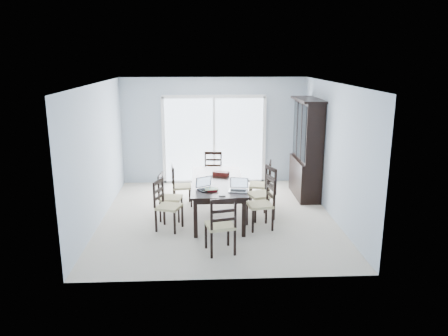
{
  "coord_description": "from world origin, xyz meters",
  "views": [
    {
      "loc": [
        -0.28,
        -8.12,
        3.08
      ],
      "look_at": [
        0.12,
        0.0,
        0.99
      ],
      "focal_mm": 35.0,
      "sensor_mm": 36.0,
      "label": 1
    }
  ],
  "objects_px": {
    "hot_tub": "(201,153)",
    "chair_left_mid": "(166,192)",
    "chair_left_near": "(164,200)",
    "laptop_dark": "(207,187)",
    "dining_table": "(218,184)",
    "china_hutch": "(307,150)",
    "chair_right_far": "(265,179)",
    "cell_phone": "(222,196)",
    "chair_end_near": "(222,219)",
    "chair_right_mid": "(265,187)",
    "laptop_silver": "(238,188)",
    "chair_end_far": "(213,168)",
    "game_box": "(221,174)",
    "chair_left_far": "(178,181)",
    "chair_right_near": "(265,197)"
  },
  "relations": [
    {
      "from": "dining_table",
      "to": "china_hutch",
      "type": "distance_m",
      "value": 2.41
    },
    {
      "from": "chair_left_near",
      "to": "chair_left_far",
      "type": "relative_size",
      "value": 1.06
    },
    {
      "from": "chair_left_mid",
      "to": "chair_end_far",
      "type": "bearing_deg",
      "value": 158.33
    },
    {
      "from": "chair_left_near",
      "to": "chair_right_mid",
      "type": "distance_m",
      "value": 1.98
    },
    {
      "from": "cell_phone",
      "to": "chair_left_far",
      "type": "bearing_deg",
      "value": 114.08
    },
    {
      "from": "chair_right_near",
      "to": "hot_tub",
      "type": "height_order",
      "value": "chair_right_near"
    },
    {
      "from": "dining_table",
      "to": "chair_right_near",
      "type": "distance_m",
      "value": 1.04
    },
    {
      "from": "chair_end_far",
      "to": "chair_right_mid",
      "type": "bearing_deg",
      "value": 125.95
    },
    {
      "from": "laptop_dark",
      "to": "game_box",
      "type": "xyz_separation_m",
      "value": [
        0.28,
        0.97,
        -0.01
      ]
    },
    {
      "from": "cell_phone",
      "to": "chair_end_near",
      "type": "bearing_deg",
      "value": -95.7
    },
    {
      "from": "chair_end_near",
      "to": "laptop_silver",
      "type": "relative_size",
      "value": 3.04
    },
    {
      "from": "chair_left_near",
      "to": "chair_left_far",
      "type": "distance_m",
      "value": 1.31
    },
    {
      "from": "dining_table",
      "to": "chair_left_far",
      "type": "height_order",
      "value": "chair_left_far"
    },
    {
      "from": "chair_left_far",
      "to": "hot_tub",
      "type": "xyz_separation_m",
      "value": [
        0.49,
        2.94,
        -0.04
      ]
    },
    {
      "from": "dining_table",
      "to": "chair_left_mid",
      "type": "xyz_separation_m",
      "value": [
        -0.99,
        -0.07,
        -0.12
      ]
    },
    {
      "from": "chair_end_far",
      "to": "laptop_silver",
      "type": "relative_size",
      "value": 2.94
    },
    {
      "from": "chair_left_mid",
      "to": "chair_right_far",
      "type": "height_order",
      "value": "chair_right_far"
    },
    {
      "from": "dining_table",
      "to": "china_hutch",
      "type": "height_order",
      "value": "china_hutch"
    },
    {
      "from": "laptop_dark",
      "to": "hot_tub",
      "type": "relative_size",
      "value": 0.18
    },
    {
      "from": "laptop_dark",
      "to": "cell_phone",
      "type": "xyz_separation_m",
      "value": [
        0.25,
        -0.39,
        -0.05
      ]
    },
    {
      "from": "dining_table",
      "to": "hot_tub",
      "type": "distance_m",
      "value": 3.69
    },
    {
      "from": "game_box",
      "to": "cell_phone",
      "type": "bearing_deg",
      "value": -91.42
    },
    {
      "from": "laptop_dark",
      "to": "chair_right_mid",
      "type": "bearing_deg",
      "value": -4.5
    },
    {
      "from": "chair_right_mid",
      "to": "laptop_silver",
      "type": "xyz_separation_m",
      "value": [
        -0.58,
        -0.67,
        0.18
      ]
    },
    {
      "from": "cell_phone",
      "to": "game_box",
      "type": "distance_m",
      "value": 1.35
    },
    {
      "from": "china_hutch",
      "to": "cell_phone",
      "type": "xyz_separation_m",
      "value": [
        -1.98,
        -2.25,
        -0.32
      ]
    },
    {
      "from": "chair_left_far",
      "to": "chair_right_mid",
      "type": "bearing_deg",
      "value": 57.54
    },
    {
      "from": "chair_end_far",
      "to": "laptop_dark",
      "type": "xyz_separation_m",
      "value": [
        -0.15,
        -2.27,
        0.23
      ]
    },
    {
      "from": "chair_left_near",
      "to": "chair_end_near",
      "type": "bearing_deg",
      "value": 61.07
    },
    {
      "from": "chair_right_far",
      "to": "chair_end_far",
      "type": "height_order",
      "value": "chair_right_far"
    },
    {
      "from": "chair_right_far",
      "to": "chair_left_mid",
      "type": "bearing_deg",
      "value": 119.18
    },
    {
      "from": "chair_end_near",
      "to": "hot_tub",
      "type": "bearing_deg",
      "value": 80.69
    },
    {
      "from": "dining_table",
      "to": "hot_tub",
      "type": "relative_size",
      "value": 1.03
    },
    {
      "from": "china_hutch",
      "to": "chair_left_near",
      "type": "bearing_deg",
      "value": -148.84
    },
    {
      "from": "chair_left_mid",
      "to": "chair_end_far",
      "type": "height_order",
      "value": "chair_end_far"
    },
    {
      "from": "chair_right_far",
      "to": "laptop_silver",
      "type": "distance_m",
      "value": 1.49
    },
    {
      "from": "dining_table",
      "to": "game_box",
      "type": "distance_m",
      "value": 0.38
    },
    {
      "from": "cell_phone",
      "to": "game_box",
      "type": "relative_size",
      "value": 0.38
    },
    {
      "from": "china_hutch",
      "to": "cell_phone",
      "type": "relative_size",
      "value": 18.55
    },
    {
      "from": "dining_table",
      "to": "cell_phone",
      "type": "height_order",
      "value": "cell_phone"
    },
    {
      "from": "hot_tub",
      "to": "chair_left_mid",
      "type": "bearing_deg",
      "value": -100.17
    },
    {
      "from": "chair_left_near",
      "to": "game_box",
      "type": "xyz_separation_m",
      "value": [
        1.07,
        0.93,
        0.22
      ]
    },
    {
      "from": "chair_right_near",
      "to": "laptop_dark",
      "type": "bearing_deg",
      "value": 80.5
    },
    {
      "from": "china_hutch",
      "to": "game_box",
      "type": "height_order",
      "value": "china_hutch"
    },
    {
      "from": "dining_table",
      "to": "china_hutch",
      "type": "xyz_separation_m",
      "value": [
        2.02,
        1.25,
        0.4
      ]
    },
    {
      "from": "chair_left_far",
      "to": "chair_right_near",
      "type": "bearing_deg",
      "value": 43.44
    },
    {
      "from": "china_hutch",
      "to": "chair_right_far",
      "type": "distance_m",
      "value": 1.31
    },
    {
      "from": "chair_left_near",
      "to": "laptop_dark",
      "type": "height_order",
      "value": "chair_left_near"
    },
    {
      "from": "chair_left_far",
      "to": "hot_tub",
      "type": "bearing_deg",
      "value": 162.78
    },
    {
      "from": "china_hutch",
      "to": "chair_left_mid",
      "type": "relative_size",
      "value": 2.1
    }
  ]
}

